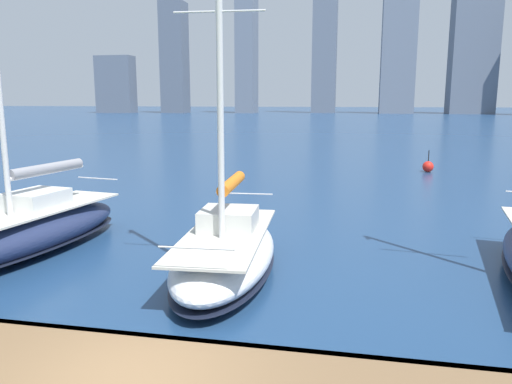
{
  "coord_description": "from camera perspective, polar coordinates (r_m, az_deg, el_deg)",
  "views": [
    {
      "loc": [
        -3.15,
        6.2,
        4.63
      ],
      "look_at": [
        -0.58,
        -6.58,
        2.2
      ],
      "focal_mm": 35.0,
      "sensor_mm": 36.0,
      "label": 1
    }
  ],
  "objects": [
    {
      "name": "channel_buoy",
      "position": [
        34.01,
        19.06,
        2.77
      ],
      "size": [
        0.7,
        0.7,
        1.4
      ],
      "color": "red",
      "rests_on": "ground"
    },
    {
      "name": "sailboat_grey",
      "position": [
        16.7,
        -24.62,
        -3.8
      ],
      "size": [
        3.36,
        8.01,
        12.32
      ],
      "color": "navy",
      "rests_on": "ground"
    },
    {
      "name": "city_skyline",
      "position": [
        170.13,
        18.62,
        15.19
      ],
      "size": [
        173.4,
        21.29,
        45.6
      ],
      "color": "slate",
      "rests_on": "ground"
    },
    {
      "name": "dock_pier",
      "position": [
        8.14,
        -13.96,
        -19.92
      ],
      "size": [
        28.0,
        2.8,
        0.6
      ],
      "color": "brown",
      "rests_on": "ground"
    },
    {
      "name": "sailboat_orange",
      "position": [
        13.32,
        -3.42,
        -6.65
      ],
      "size": [
        2.84,
        6.73,
        10.29
      ],
      "color": "white",
      "rests_on": "ground"
    }
  ]
}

